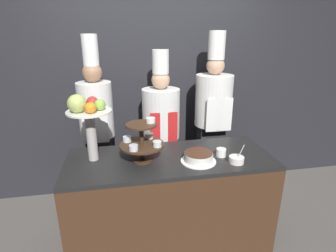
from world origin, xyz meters
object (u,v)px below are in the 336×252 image
cup_white (221,152)px  chef_center_right (213,115)px  chef_center_left (161,126)px  fruit_pedestal (87,114)px  tiered_stand (142,141)px  cake_round (198,157)px  chef_left (97,123)px  serving_bowl_near (236,160)px

cup_white → chef_center_right: (0.18, 0.72, 0.11)m
chef_center_left → chef_center_right: 0.59m
cup_white → chef_center_left: size_ratio=0.05×
cup_white → fruit_pedestal: bearing=173.1°
tiered_stand → cake_round: (0.45, -0.10, -0.14)m
fruit_pedestal → chef_left: bearing=88.4°
fruit_pedestal → cake_round: (0.87, -0.20, -0.36)m
cup_white → chef_center_left: (-0.41, 0.72, 0.02)m
chef_left → fruit_pedestal: bearing=-91.6°
fruit_pedestal → chef_center_right: bearing=24.8°
cake_round → cup_white: size_ratio=3.50×
cake_round → chef_center_right: (0.40, 0.78, 0.11)m
cake_round → serving_bowl_near: size_ratio=1.89×
cup_white → serving_bowl_near: serving_bowl_near is taller
tiered_stand → chef_center_left: size_ratio=0.21×
tiered_stand → fruit_pedestal: 0.48m
chef_left → chef_center_right: (1.26, 0.00, 0.02)m
tiered_stand → chef_center_left: chef_center_left is taller
cup_white → chef_center_left: chef_center_left is taller
serving_bowl_near → chef_center_left: bearing=119.5°
tiered_stand → cup_white: (0.67, -0.04, -0.15)m
tiered_stand → cup_white: 0.69m
chef_left → chef_center_left: size_ratio=1.09×
chef_center_left → chef_center_right: bearing=0.0°
tiered_stand → cup_white: bearing=-3.4°
cup_white → chef_center_left: bearing=119.5°
cake_round → chef_center_right: 0.89m
chef_center_right → tiered_stand: bearing=-141.4°
chef_center_left → tiered_stand: bearing=-111.3°
fruit_pedestal → chef_center_right: chef_center_right is taller
tiered_stand → fruit_pedestal: (-0.42, 0.09, 0.22)m
chef_center_left → cake_round: bearing=-76.6°
tiered_stand → cake_round: 0.48m
serving_bowl_near → chef_center_right: (0.10, 0.86, 0.12)m
fruit_pedestal → cake_round: 0.96m
cake_round → serving_bowl_near: (0.30, -0.08, -0.01)m
chef_center_right → cake_round: bearing=-117.0°
chef_left → chef_center_left: 0.68m
serving_bowl_near → fruit_pedestal: bearing=166.9°
cup_white → serving_bowl_near: (0.08, -0.14, -0.01)m
chef_left → chef_center_right: chef_center_right is taller
cake_round → chef_left: (-0.86, 0.78, 0.09)m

